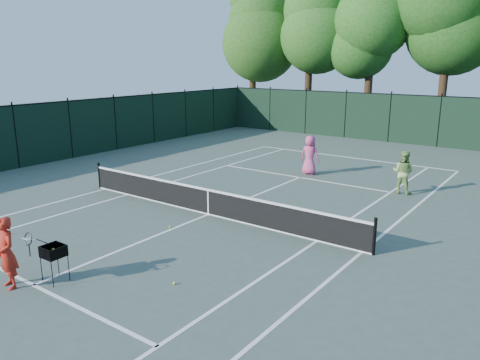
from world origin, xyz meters
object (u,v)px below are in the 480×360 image
Objects in this scene: player_pink at (310,155)px; ball_hopper at (53,252)px; player_green at (403,172)px; loose_ball_near_cart at (174,283)px; loose_ball_midcourt at (170,227)px; coach at (7,253)px.

ball_hopper is (0.21, -13.17, -0.14)m from player_pink.
player_green is at bearing 167.86° from player_pink.
loose_ball_midcourt is (-2.77, 2.70, 0.00)m from loose_ball_near_cart.
ball_hopper reaches higher than loose_ball_near_cart.
player_pink reaches higher than player_green.
player_green is (4.45, -0.68, -0.04)m from player_pink.
loose_ball_near_cart is 3.87m from loose_ball_midcourt.
coach is at bearing 85.00° from player_pink.
player_green is at bearing 79.31° from coach.
player_green is 13.19m from ball_hopper.
coach is 13.97m from player_pink.
ball_hopper is (0.60, 0.79, -0.09)m from coach.
coach is 1.86× the size of ball_hopper.
player_green is at bearing 80.44° from loose_ball_near_cart.
player_green is at bearing 70.48° from ball_hopper.
player_pink is 1.98× the size of ball_hopper.
loose_ball_near_cart is at bearing 99.19° from player_pink.
player_pink is 4.50m from player_green.
player_green is 25.19× the size of loose_ball_midcourt.
loose_ball_midcourt is (-0.38, 4.23, -0.73)m from ball_hopper.
player_pink is 13.18m from ball_hopper.
loose_ball_near_cart is at bearing 47.16° from coach.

